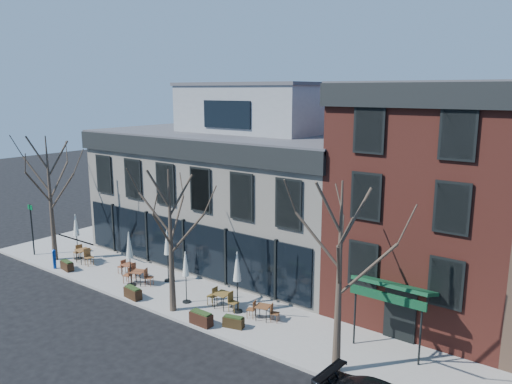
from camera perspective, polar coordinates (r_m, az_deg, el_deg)
The scene contains 24 objects.
ground at distance 30.15m, azimuth -8.00°, elevation -9.52°, with size 120.00×120.00×0.00m, color black.
sidewalk_front at distance 26.60m, azimuth -6.27°, elevation -12.27°, with size 33.50×4.70×0.15m, color gray.
sidewalk_side at distance 41.93m, azimuth -13.13°, elevation -3.53°, with size 4.50×12.00×0.15m, color gray.
corner_building at distance 32.43m, azimuth -1.82°, elevation 0.79°, with size 18.39×10.39×11.10m.
red_brick_building at distance 26.22m, azimuth 20.63°, elevation -0.53°, with size 8.20×11.78×11.18m.
tree_corner at distance 33.64m, azimuth -22.45°, elevation -0.53°, with size 3.93×3.98×7.92m.
tree_mid at distance 24.31m, azimuth -9.72°, elevation -5.35°, with size 3.50×3.55×7.04m.
tree_right at distance 19.02m, azimuth 9.51°, elevation -9.49°, with size 3.72×3.77×7.48m.
sign_pole at distance 35.70m, azimuth -24.24°, elevation -3.60°, with size 0.50×0.10×3.40m.
call_box at distance 32.81m, azimuth -22.07°, elevation -7.02°, with size 0.26×0.25×1.25m.
cafe_set_0 at distance 33.34m, azimuth -19.14°, elevation -6.74°, with size 2.01×0.89×1.04m.
cafe_set_1 at distance 30.32m, azimuth -14.37°, elevation -8.46°, with size 1.65×0.67×0.87m.
cafe_set_2 at distance 28.92m, azimuth -13.33°, elevation -9.31°, with size 1.84×1.07×0.95m.
cafe_set_4 at distance 25.33m, azimuth -3.83°, elevation -12.07°, with size 1.84×0.76×0.97m.
cafe_set_5 at distance 24.16m, azimuth 0.80°, elevation -13.43°, with size 1.66×0.84×0.85m.
umbrella_0 at distance 33.71m, azimuth -19.88°, elevation -3.83°, with size 0.47×0.47×2.96m.
umbrella_1 at distance 28.32m, azimuth -14.27°, elevation -6.21°, with size 0.49×0.49×3.08m.
umbrella_2 at distance 28.52m, azimuth -10.11°, elevation -5.99°, with size 0.48×0.48×3.01m.
umbrella_3 at distance 25.65m, azimuth -8.05°, elevation -8.45°, with size 0.43×0.43×2.72m.
umbrella_4 at distance 24.28m, azimuth -2.16°, elevation -8.88°, with size 0.49×0.49×3.07m.
planter_0 at distance 32.42m, azimuth -20.79°, elevation -7.85°, with size 1.08×0.56×0.58m.
planter_1 at distance 27.23m, azimuth -13.90°, elevation -11.11°, with size 1.12×0.54×0.61m.
planter_2 at distance 23.88m, azimuth -6.29°, elevation -14.14°, with size 1.14×0.46×0.64m.
planter_3 at distance 23.56m, azimuth -2.60°, elevation -14.59°, with size 1.03×0.63×0.54m.
Camera 1 is at (20.07, -19.73, 10.82)m, focal length 35.00 mm.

